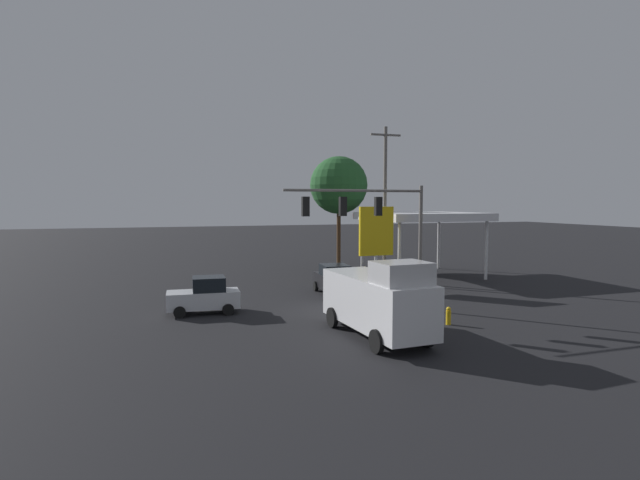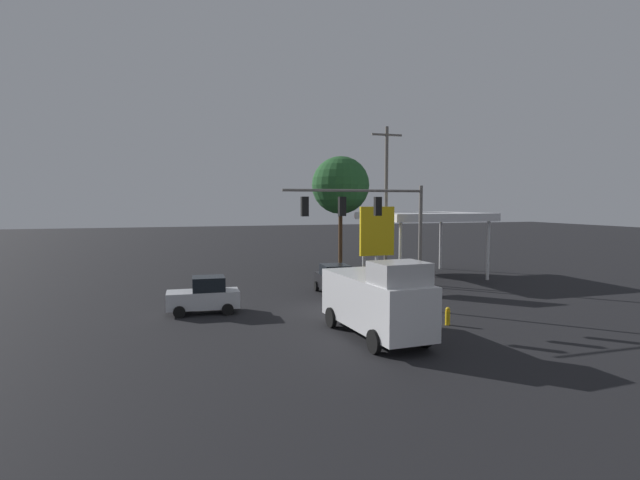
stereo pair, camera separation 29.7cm
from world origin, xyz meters
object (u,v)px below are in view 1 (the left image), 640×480
Objects in this scene: price_sign at (376,234)px; street_tree at (339,185)px; traffic_signal_assembly at (372,218)px; hatchback_crossing at (205,296)px; delivery_truck at (378,300)px; utility_pole at (385,201)px; fire_hydrant at (448,316)px; sedan_far at (335,280)px.

price_sign is 12.12m from street_tree.
traffic_signal_assembly is 9.88m from hatchback_crossing.
price_sign is 1.46× the size of hatchback_crossing.
traffic_signal_assembly is 7.41m from price_sign.
hatchback_crossing is at bearing -140.85° from delivery_truck.
price_sign is at bearing 55.40° from utility_pole.
hatchback_crossing is at bearing 17.01° from price_sign.
price_sign reaches higher than hatchback_crossing.
price_sign is 0.82× the size of delivery_truck.
fire_hydrant is (-11.04, 6.34, -0.51)m from hatchback_crossing.
traffic_signal_assembly is 1.38× the size of price_sign.
fire_hydrant is (-4.25, -1.03, -1.26)m from delivery_truck.
street_tree reaches higher than sedan_far.
traffic_signal_assembly is 11.03m from utility_pole.
traffic_signal_assembly is 18.77m from street_tree.
hatchback_crossing is 4.42× the size of fire_hydrant.
hatchback_crossing is at bearing -19.07° from traffic_signal_assembly.
price_sign is 12.62m from hatchback_crossing.
hatchback_crossing is 10.05m from delivery_truck.
sedan_far is at bearing -157.39° from hatchback_crossing.
fire_hydrant is (2.30, 21.39, -7.04)m from street_tree.
hatchback_crossing reaches higher than fire_hydrant.
utility_pole is 13.09× the size of fire_hydrant.
sedan_far is (5.29, 3.62, -5.10)m from utility_pole.
price_sign reaches higher than sedan_far.
delivery_truck is (1.67, 4.45, -3.44)m from traffic_signal_assembly.
price_sign is 10.53m from fire_hydrant.
price_sign is 12.23m from delivery_truck.
utility_pole reaches higher than fire_hydrant.
price_sign is at bearing 104.42° from sedan_far.
utility_pole is 2.96× the size of hatchback_crossing.
utility_pole reaches higher than hatchback_crossing.
utility_pole is at bearing -124.60° from price_sign.
utility_pole is 2.54× the size of sedan_far.
traffic_signal_assembly reaches higher than delivery_truck.
street_tree is at bearing -105.21° from traffic_signal_assembly.
street_tree is 22.64m from fire_hydrant.
hatchback_crossing is (8.45, -2.92, -4.19)m from traffic_signal_assembly.
sedan_far reaches higher than fire_hydrant.
price_sign is (-3.29, -6.52, -1.28)m from traffic_signal_assembly.
street_tree is at bearing -128.46° from hatchback_crossing.
traffic_signal_assembly reaches higher than hatchback_crossing.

